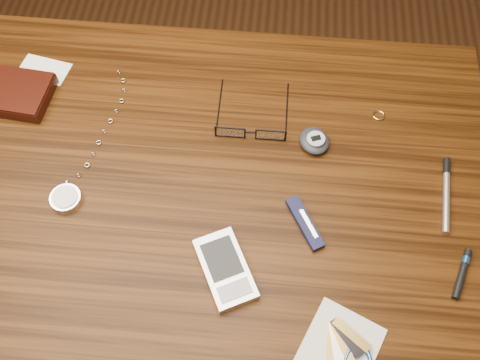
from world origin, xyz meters
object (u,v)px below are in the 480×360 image
(pedometer, at_px, (314,141))
(silver_pen, at_px, (446,189))
(desk, at_px, (195,214))
(wallet_and_card, at_px, (16,93))
(pda_phone, at_px, (225,269))
(eyeglasses, at_px, (251,130))
(notepad_keys, at_px, (349,357))
(pocket_watch, at_px, (68,194))
(pocket_knife, at_px, (305,223))

(pedometer, relative_size, silver_pen, 0.51)
(desk, xyz_separation_m, silver_pen, (0.41, 0.03, 0.11))
(wallet_and_card, height_order, silver_pen, wallet_and_card)
(pda_phone, bearing_deg, wallet_and_card, 144.14)
(pedometer, bearing_deg, silver_pen, -18.16)
(pda_phone, bearing_deg, eyeglasses, 86.00)
(pedometer, relative_size, notepad_keys, 0.50)
(pda_phone, xyz_separation_m, pedometer, (0.13, 0.24, 0.00))
(wallet_and_card, height_order, pocket_watch, wallet_and_card)
(wallet_and_card, distance_m, silver_pen, 0.75)
(eyeglasses, xyz_separation_m, pda_phone, (-0.02, -0.25, -0.00))
(pocket_watch, height_order, silver_pen, pocket_watch)
(wallet_and_card, distance_m, pocket_watch, 0.24)
(pda_phone, bearing_deg, notepad_keys, -30.97)
(pedometer, bearing_deg, eyeglasses, 174.95)
(wallet_and_card, bearing_deg, pda_phone, -35.86)
(desk, height_order, pocket_knife, pocket_knife)
(wallet_and_card, distance_m, pedometer, 0.53)
(pocket_watch, bearing_deg, eyeglasses, 27.48)
(notepad_keys, bearing_deg, wallet_and_card, 145.60)
(wallet_and_card, distance_m, pda_phone, 0.50)
(desk, relative_size, silver_pen, 7.31)
(desk, height_order, wallet_and_card, wallet_and_card)
(pda_phone, distance_m, pocket_knife, 0.14)
(eyeglasses, height_order, pocket_watch, eyeglasses)
(wallet_and_card, bearing_deg, pocket_knife, -21.60)
(pedometer, bearing_deg, desk, -153.17)
(notepad_keys, bearing_deg, pocket_knife, 108.87)
(desk, height_order, notepad_keys, notepad_keys)
(desk, relative_size, pocket_knife, 10.95)
(wallet_and_card, height_order, eyeglasses, same)
(pedometer, xyz_separation_m, pocket_knife, (-0.01, -0.15, -0.00))
(pocket_watch, bearing_deg, pda_phone, -21.17)
(pedometer, bearing_deg, pda_phone, -117.79)
(desk, height_order, silver_pen, silver_pen)
(pocket_watch, relative_size, pedometer, 4.25)
(pocket_knife, bearing_deg, pedometer, 85.96)
(desk, bearing_deg, eyeglasses, 50.72)
(wallet_and_card, xyz_separation_m, notepad_keys, (0.59, -0.40, -0.01))
(desk, distance_m, notepad_keys, 0.37)
(pocket_watch, bearing_deg, pocket_knife, -2.42)
(wallet_and_card, bearing_deg, pocket_watch, -53.63)
(pocket_watch, relative_size, notepad_keys, 2.13)
(pocket_watch, bearing_deg, silver_pen, 6.28)
(pedometer, distance_m, pocket_knife, 0.15)
(notepad_keys, bearing_deg, silver_pen, 60.34)
(desk, xyz_separation_m, pocket_knife, (0.19, -0.05, 0.11))
(eyeglasses, relative_size, pocket_knife, 1.38)
(wallet_and_card, distance_m, notepad_keys, 0.71)
(pedometer, height_order, notepad_keys, pedometer)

